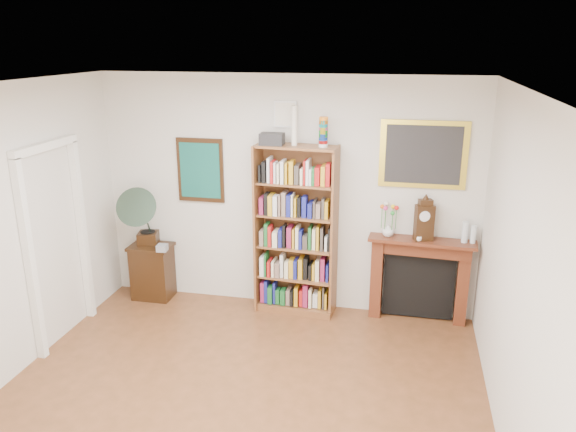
% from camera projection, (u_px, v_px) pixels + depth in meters
% --- Properties ---
extents(room, '(4.51, 5.01, 2.81)m').
position_uv_depth(room, '(217.00, 279.00, 4.31)').
color(room, '#58351A').
rests_on(room, ground).
extents(door_casing, '(0.08, 1.02, 2.17)m').
position_uv_depth(door_casing, '(56.00, 228.00, 5.91)').
color(door_casing, white).
rests_on(door_casing, left_wall).
extents(teal_poster, '(0.58, 0.04, 0.78)m').
position_uv_depth(teal_poster, '(200.00, 170.00, 6.76)').
color(teal_poster, black).
rests_on(teal_poster, back_wall).
extents(small_picture, '(0.26, 0.04, 0.30)m').
position_uv_depth(small_picture, '(285.00, 114.00, 6.34)').
color(small_picture, white).
rests_on(small_picture, back_wall).
extents(gilt_painting, '(0.95, 0.04, 0.75)m').
position_uv_depth(gilt_painting, '(423.00, 155.00, 6.15)').
color(gilt_painting, gold).
rests_on(gilt_painting, back_wall).
extents(bookshelf, '(0.96, 0.40, 2.33)m').
position_uv_depth(bookshelf, '(296.00, 222.00, 6.52)').
color(bookshelf, brown).
rests_on(bookshelf, floor).
extents(side_cabinet, '(0.52, 0.38, 0.70)m').
position_uv_depth(side_cabinet, '(153.00, 271.00, 7.10)').
color(side_cabinet, black).
rests_on(side_cabinet, floor).
extents(fireplace, '(1.21, 0.35, 1.01)m').
position_uv_depth(fireplace, '(420.00, 272.00, 6.48)').
color(fireplace, '#522013').
rests_on(fireplace, floor).
extents(gramophone, '(0.60, 0.69, 0.78)m').
position_uv_depth(gramophone, '(141.00, 213.00, 6.81)').
color(gramophone, black).
rests_on(gramophone, side_cabinet).
extents(cd_stack, '(0.13, 0.13, 0.08)m').
position_uv_depth(cd_stack, '(162.00, 248.00, 6.80)').
color(cd_stack, '#A7A8B3').
rests_on(cd_stack, side_cabinet).
extents(mantel_clock, '(0.23, 0.17, 0.47)m').
position_uv_depth(mantel_clock, '(424.00, 221.00, 6.22)').
color(mantel_clock, black).
rests_on(mantel_clock, fireplace).
extents(flower_vase, '(0.18, 0.18, 0.15)m').
position_uv_depth(flower_vase, '(388.00, 230.00, 6.39)').
color(flower_vase, silver).
rests_on(flower_vase, fireplace).
extents(teacup, '(0.09, 0.09, 0.06)m').
position_uv_depth(teacup, '(418.00, 238.00, 6.25)').
color(teacup, white).
rests_on(teacup, fireplace).
extents(bottle_left, '(0.07, 0.07, 0.24)m').
position_uv_depth(bottle_left, '(465.00, 232.00, 6.19)').
color(bottle_left, silver).
rests_on(bottle_left, fireplace).
extents(bottle_right, '(0.06, 0.06, 0.20)m').
position_uv_depth(bottle_right, '(473.00, 234.00, 6.17)').
color(bottle_right, silver).
rests_on(bottle_right, fireplace).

